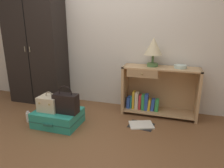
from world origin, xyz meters
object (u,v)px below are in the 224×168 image
at_px(bowl, 180,67).
at_px(bottle, 28,117).
at_px(table_lamp, 153,48).
at_px(train_case, 50,103).
at_px(suitcase_large, 58,117).
at_px(wardrobe, 36,48).
at_px(open_book_on_floor, 141,125).
at_px(handbag, 66,103).
at_px(bookshelf, 156,92).

relative_size(bowl, bottle, 1.08).
bearing_deg(table_lamp, train_case, -147.50).
bearing_deg(suitcase_large, wardrobe, 137.77).
height_order(train_case, open_book_on_floor, train_case).
bearing_deg(train_case, handbag, -0.95).
bearing_deg(wardrobe, bowl, 0.98).
relative_size(table_lamp, suitcase_large, 0.69).
distance_m(wardrobe, train_case, 1.28).
xyz_separation_m(bowl, train_case, (-1.74, -0.83, -0.48)).
height_order(wardrobe, train_case, wardrobe).
bearing_deg(suitcase_large, open_book_on_floor, 15.63).
relative_size(table_lamp, bottle, 2.63).
bearing_deg(train_case, bookshelf, 30.60).
bearing_deg(bookshelf, bowl, -1.25).
xyz_separation_m(bowl, open_book_on_floor, (-0.47, -0.49, -0.80)).
xyz_separation_m(bowl, handbag, (-1.48, -0.84, -0.44)).
xyz_separation_m(wardrobe, train_case, (0.74, -0.79, -0.68)).
relative_size(bowl, train_case, 0.64).
relative_size(suitcase_large, bottle, 3.80).
xyz_separation_m(wardrobe, bowl, (2.48, 0.04, -0.20)).
bearing_deg(bookshelf, suitcase_large, -147.98).
bearing_deg(table_lamp, bowl, -2.29).
relative_size(wardrobe, bookshelf, 1.72).
bearing_deg(bottle, train_case, 5.91).
distance_m(wardrobe, table_lamp, 2.07).
xyz_separation_m(bookshelf, bowl, (0.33, -0.01, 0.43)).
relative_size(train_case, bottle, 1.70).
xyz_separation_m(bookshelf, open_book_on_floor, (-0.15, -0.49, -0.37)).
xyz_separation_m(table_lamp, handbag, (-1.06, -0.85, -0.71)).
bearing_deg(bottle, bowl, 22.37).
height_order(table_lamp, handbag, table_lamp).
bearing_deg(suitcase_large, train_case, -169.85).
xyz_separation_m(train_case, handbag, (0.27, -0.00, 0.03)).
relative_size(bowl, suitcase_large, 0.28).
height_order(suitcase_large, train_case, train_case).
relative_size(bookshelf, suitcase_large, 1.82).
relative_size(bookshelf, bottle, 6.91).
bearing_deg(suitcase_large, table_lamp, 34.11).
xyz_separation_m(wardrobe, table_lamp, (2.07, 0.06, 0.07)).
xyz_separation_m(suitcase_large, handbag, (0.16, -0.02, 0.25)).
height_order(table_lamp, train_case, table_lamp).
xyz_separation_m(train_case, bottle, (-0.37, -0.04, -0.25)).
bearing_deg(suitcase_large, bottle, -173.12).
xyz_separation_m(table_lamp, open_book_on_floor, (-0.06, -0.50, -1.06)).
distance_m(bookshelf, open_book_on_floor, 0.63).
bearing_deg(wardrobe, handbag, -38.21).
relative_size(bookshelf, bowl, 6.39).
distance_m(suitcase_large, open_book_on_floor, 1.21).
distance_m(bowl, bottle, 2.40).
relative_size(suitcase_large, train_case, 2.24).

